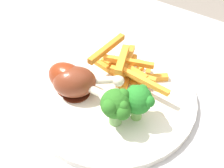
{
  "coord_description": "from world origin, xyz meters",
  "views": [
    {
      "loc": [
        -0.2,
        0.22,
        1.1
      ],
      "look_at": [
        -0.01,
        -0.03,
        0.78
      ],
      "focal_mm": 45.24,
      "sensor_mm": 36.0,
      "label": 1
    }
  ],
  "objects_px": {
    "broccoli_floret_middle": "(138,100)",
    "chicken_drumstick_near": "(77,82)",
    "dining_table": "(96,146)",
    "chicken_drumstick_far": "(71,79)",
    "dinner_plate": "(112,95)",
    "broccoli_floret_front": "(116,105)",
    "carrot_fries_pile": "(127,69)"
  },
  "relations": [
    {
      "from": "carrot_fries_pile",
      "to": "chicken_drumstick_far",
      "type": "distance_m",
      "value": 0.1
    },
    {
      "from": "dinner_plate",
      "to": "broccoli_floret_middle",
      "type": "relative_size",
      "value": 4.57
    },
    {
      "from": "dining_table",
      "to": "chicken_drumstick_far",
      "type": "relative_size",
      "value": 10.52
    },
    {
      "from": "dinner_plate",
      "to": "carrot_fries_pile",
      "type": "distance_m",
      "value": 0.05
    },
    {
      "from": "dinner_plate",
      "to": "chicken_drumstick_near",
      "type": "distance_m",
      "value": 0.06
    },
    {
      "from": "dinner_plate",
      "to": "broccoli_floret_front",
      "type": "distance_m",
      "value": 0.08
    },
    {
      "from": "broccoli_floret_front",
      "to": "chicken_drumstick_near",
      "type": "distance_m",
      "value": 0.09
    },
    {
      "from": "dining_table",
      "to": "chicken_drumstick_near",
      "type": "relative_size",
      "value": 11.72
    },
    {
      "from": "dinner_plate",
      "to": "chicken_drumstick_far",
      "type": "xyz_separation_m",
      "value": [
        0.06,
        0.03,
        0.03
      ]
    },
    {
      "from": "broccoli_floret_middle",
      "to": "carrot_fries_pile",
      "type": "bearing_deg",
      "value": -46.37
    },
    {
      "from": "broccoli_floret_front",
      "to": "chicken_drumstick_near",
      "type": "bearing_deg",
      "value": -9.31
    },
    {
      "from": "chicken_drumstick_near",
      "to": "chicken_drumstick_far",
      "type": "xyz_separation_m",
      "value": [
        0.01,
        -0.0,
        0.0
      ]
    },
    {
      "from": "dining_table",
      "to": "broccoli_floret_middle",
      "type": "xyz_separation_m",
      "value": [
        -0.07,
        -0.02,
        0.16
      ]
    },
    {
      "from": "broccoli_floret_front",
      "to": "chicken_drumstick_near",
      "type": "relative_size",
      "value": 0.59
    },
    {
      "from": "dining_table",
      "to": "broccoli_floret_middle",
      "type": "relative_size",
      "value": 20.38
    },
    {
      "from": "broccoli_floret_front",
      "to": "carrot_fries_pile",
      "type": "relative_size",
      "value": 0.39
    },
    {
      "from": "chicken_drumstick_near",
      "to": "broccoli_floret_middle",
      "type": "bearing_deg",
      "value": -172.28
    },
    {
      "from": "dinner_plate",
      "to": "chicken_drumstick_far",
      "type": "relative_size",
      "value": 2.36
    },
    {
      "from": "carrot_fries_pile",
      "to": "broccoli_floret_middle",
      "type": "bearing_deg",
      "value": 133.63
    },
    {
      "from": "dining_table",
      "to": "chicken_drumstick_near",
      "type": "distance_m",
      "value": 0.15
    },
    {
      "from": "dinner_plate",
      "to": "broccoli_floret_middle",
      "type": "distance_m",
      "value": 0.08
    },
    {
      "from": "dining_table",
      "to": "carrot_fries_pile",
      "type": "xyz_separation_m",
      "value": [
        -0.01,
        -0.08,
        0.14
      ]
    },
    {
      "from": "chicken_drumstick_far",
      "to": "chicken_drumstick_near",
      "type": "bearing_deg",
      "value": 179.94
    },
    {
      "from": "broccoli_floret_middle",
      "to": "broccoli_floret_front",
      "type": "bearing_deg",
      "value": 57.37
    },
    {
      "from": "dining_table",
      "to": "dinner_plate",
      "type": "bearing_deg",
      "value": -107.9
    },
    {
      "from": "broccoli_floret_front",
      "to": "broccoli_floret_middle",
      "type": "bearing_deg",
      "value": -122.63
    },
    {
      "from": "broccoli_floret_middle",
      "to": "dinner_plate",
      "type": "bearing_deg",
      "value": -17.33
    },
    {
      "from": "broccoli_floret_middle",
      "to": "chicken_drumstick_near",
      "type": "distance_m",
      "value": 0.11
    },
    {
      "from": "dinner_plate",
      "to": "chicken_drumstick_near",
      "type": "height_order",
      "value": "chicken_drumstick_near"
    },
    {
      "from": "dining_table",
      "to": "broccoli_floret_front",
      "type": "height_order",
      "value": "broccoli_floret_front"
    },
    {
      "from": "broccoli_floret_middle",
      "to": "chicken_drumstick_far",
      "type": "height_order",
      "value": "broccoli_floret_middle"
    },
    {
      "from": "dinner_plate",
      "to": "broccoli_floret_front",
      "type": "xyz_separation_m",
      "value": [
        -0.04,
        0.05,
        0.05
      ]
    }
  ]
}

